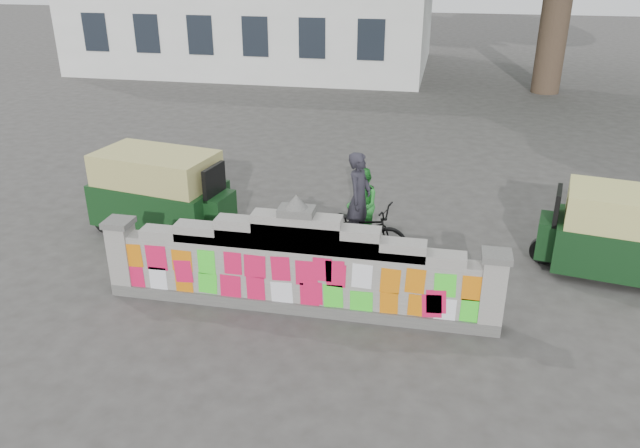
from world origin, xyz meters
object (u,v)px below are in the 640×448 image
(pedestrian, at_px, (362,205))
(cyclist_rider, at_px, (359,211))
(cyclist_bike, at_px, (358,228))
(rickshaw_left, at_px, (162,191))
(rickshaw_right, at_px, (627,234))

(pedestrian, bearing_deg, cyclist_rider, -18.66)
(cyclist_bike, xyz_separation_m, pedestrian, (-0.03, 0.64, 0.22))
(pedestrian, relative_size, rickshaw_left, 0.49)
(cyclist_bike, height_order, pedestrian, pedestrian)
(rickshaw_left, bearing_deg, rickshaw_right, 8.49)
(rickshaw_left, xyz_separation_m, rickshaw_right, (8.85, -0.25, -0.04))
(rickshaw_left, distance_m, rickshaw_right, 8.85)
(pedestrian, xyz_separation_m, rickshaw_right, (4.76, -0.59, 0.08))
(cyclist_bike, distance_m, rickshaw_right, 4.75)
(cyclist_rider, xyz_separation_m, rickshaw_right, (4.74, 0.05, -0.06))
(pedestrian, xyz_separation_m, rickshaw_left, (-4.08, -0.34, 0.11))
(cyclist_bike, height_order, rickshaw_right, rickshaw_right)
(cyclist_bike, height_order, cyclist_rider, cyclist_rider)
(cyclist_bike, xyz_separation_m, rickshaw_right, (4.74, 0.05, 0.30))
(rickshaw_left, height_order, rickshaw_right, rickshaw_left)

